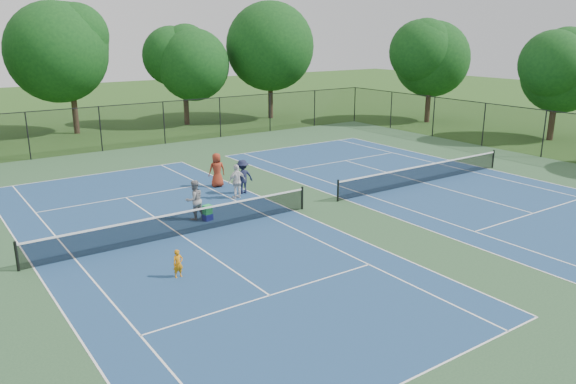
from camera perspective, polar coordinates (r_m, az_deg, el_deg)
ground at (r=26.13m, az=3.30°, el=-1.36°), size 140.00×140.00×0.00m
court_pad at (r=26.13m, az=3.30°, el=-1.35°), size 36.00×36.00×0.01m
tennis_court_left at (r=22.65m, az=-10.79°, el=-4.14°), size 12.00×23.83×1.07m
tennis_court_right at (r=30.78m, az=13.60°, el=1.09°), size 12.00×23.83×1.07m
perimeter_fence at (r=25.70m, az=3.36°, el=2.05°), size 36.08×36.08×3.02m
tree_back_b at (r=46.97m, az=-21.43°, el=13.52°), size 7.60×7.60×10.03m
tree_back_c at (r=49.08m, az=-10.53°, el=13.09°), size 6.00×6.00×8.40m
tree_back_d at (r=52.04m, az=-1.83°, el=14.98°), size 7.80×7.80×10.37m
tree_side_e at (r=51.09m, az=14.35°, el=13.35°), size 6.60×6.60×8.87m
tree_side_f at (r=45.55m, az=25.81°, el=11.30°), size 5.80×5.80×8.12m
child_player at (r=18.84m, az=-11.11°, el=-7.16°), size 0.35×0.23×0.96m
instructor at (r=24.27m, az=-9.49°, el=-0.80°), size 0.90×0.73×1.73m
bystander_a at (r=27.08m, az=-5.21°, el=1.08°), size 1.02×0.50×1.68m
bystander_b at (r=27.87m, az=-4.62°, el=1.56°), size 1.14×0.70×1.71m
bystander_c at (r=29.20m, az=-7.24°, el=2.22°), size 0.95×0.70×1.78m
ball_crate at (r=24.24m, az=-8.16°, el=-2.55°), size 0.43×0.37×0.29m
ball_hopper at (r=24.14m, az=-8.20°, el=-1.78°), size 0.38×0.33×0.39m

